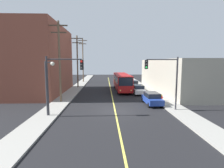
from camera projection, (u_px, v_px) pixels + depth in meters
name	position (u px, v px, depth m)	size (l,w,h in m)	color
ground_plane	(115.00, 111.00, 20.54)	(120.00, 120.00, 0.00)	black
sidewalk_left	(69.00, 95.00, 30.17)	(2.50, 90.00, 0.15)	gray
sidewalk_right	(154.00, 94.00, 30.73)	(2.50, 90.00, 0.15)	gray
lane_stripe_center	(111.00, 90.00, 35.42)	(0.16, 60.00, 0.01)	#D8CC4C
building_left_brick	(35.00, 60.00, 31.63)	(10.00, 16.53, 11.76)	brown
building_right_warehouse	(185.00, 75.00, 34.95)	(12.00, 24.36, 6.08)	gray
city_bus	(122.00, 81.00, 35.38)	(2.70, 12.19, 3.20)	maroon
parked_car_blue	(152.00, 98.00, 23.40)	(1.97, 4.47, 1.62)	navy
parked_car_silver	(138.00, 89.00, 31.14)	(1.91, 4.44, 1.62)	#B7B7BC
parked_car_white	(133.00, 84.00, 38.48)	(1.96, 4.46, 1.62)	silver
utility_pole_near	(60.00, 58.00, 24.01)	(2.40, 0.28, 10.81)	brown
utility_pole_mid	(77.00, 59.00, 37.96)	(2.40, 0.28, 10.96)	brown
utility_pole_far	(83.00, 58.00, 49.05)	(2.40, 0.28, 11.86)	brown
traffic_signal_left_corner	(62.00, 75.00, 17.95)	(3.75, 0.48, 6.00)	#2D2D33
traffic_signal_right_corner	(164.00, 73.00, 19.98)	(3.75, 0.48, 6.00)	#2D2D33
street_lamp_left	(48.00, 80.00, 17.93)	(0.98, 0.40, 5.50)	#38383D
fire_hydrant	(162.00, 98.00, 25.27)	(0.44, 0.26, 0.84)	red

